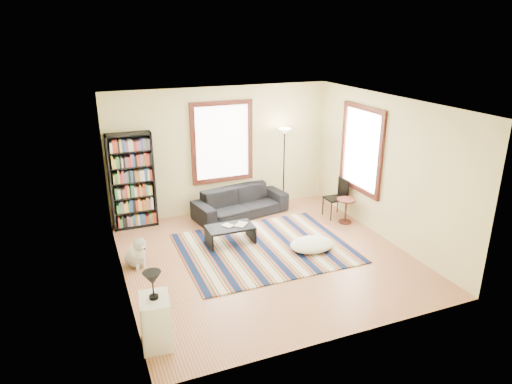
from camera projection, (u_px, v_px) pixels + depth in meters
name	position (u px, v px, depth m)	size (l,w,h in m)	color
floor	(266.00, 259.00, 8.37)	(5.00, 5.00, 0.10)	tan
ceiling	(268.00, 100.00, 7.39)	(5.00, 5.00, 0.10)	white
wall_back	(221.00, 150.00, 10.10)	(5.00, 0.10, 2.80)	beige
wall_front	(348.00, 247.00, 5.66)	(5.00, 0.10, 2.80)	beige
wall_left	(114.00, 205.00, 6.98)	(0.10, 5.00, 2.80)	beige
wall_right	(388.00, 169.00, 8.78)	(0.10, 5.00, 2.80)	beige
window_back	(222.00, 142.00, 9.96)	(1.20, 0.06, 1.60)	white
window_right	(362.00, 149.00, 9.38)	(0.06, 1.20, 1.60)	white
rug	(265.00, 248.00, 8.68)	(3.13, 2.50, 0.02)	#0B193B
sofa	(240.00, 202.00, 10.13)	(0.82, 2.09, 0.61)	black
bookshelf	(132.00, 181.00, 9.33)	(0.90, 0.30, 2.00)	black
coffee_table	(230.00, 235.00, 8.82)	(0.90, 0.50, 0.36)	black
book_a	(225.00, 227.00, 8.72)	(0.21, 0.16, 0.02)	beige
book_b	(237.00, 224.00, 8.85)	(0.19, 0.26, 0.02)	beige
floor_cushion	(312.00, 244.00, 8.60)	(0.86, 0.65, 0.22)	white
floor_lamp	(284.00, 169.00, 10.39)	(0.30, 0.30, 1.86)	black
side_table	(346.00, 211.00, 9.75)	(0.40, 0.40, 0.54)	#491B12
folding_chair	(335.00, 198.00, 10.00)	(0.42, 0.40, 0.86)	black
white_cabinet	(156.00, 321.00, 5.94)	(0.38, 0.50, 0.70)	white
table_lamp	(153.00, 285.00, 5.76)	(0.24, 0.24, 0.38)	black
dog	(135.00, 251.00, 7.96)	(0.41, 0.58, 0.58)	#A9A9A9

